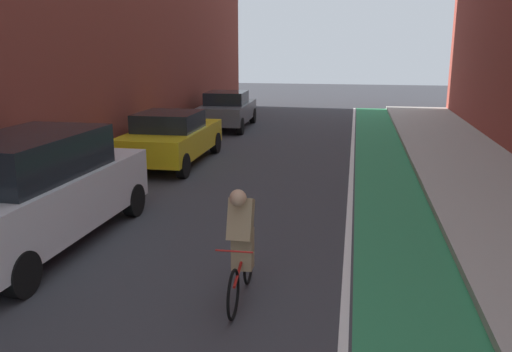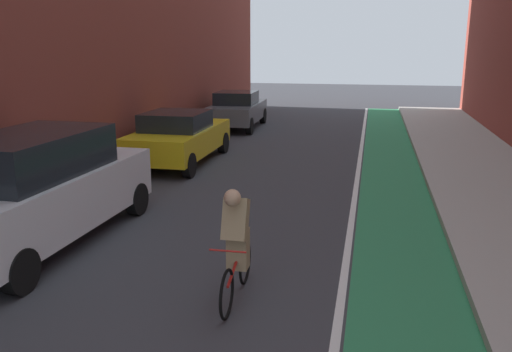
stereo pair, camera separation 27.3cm
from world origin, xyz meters
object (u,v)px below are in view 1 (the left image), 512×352
(parked_suv_white, at_px, (37,189))
(parked_sedan_gray, at_px, (227,109))
(parked_sedan_yellow_cab, at_px, (171,137))
(cyclist_mid, at_px, (241,244))

(parked_suv_white, relative_size, parked_sedan_gray, 1.11)
(parked_suv_white, xyz_separation_m, parked_sedan_gray, (0.00, 13.69, -0.23))
(parked_sedan_yellow_cab, bearing_deg, cyclist_mid, -64.76)
(parked_sedan_gray, relative_size, cyclist_mid, 2.54)
(parked_sedan_yellow_cab, relative_size, cyclist_mid, 2.64)
(parked_suv_white, distance_m, parked_sedan_yellow_cab, 6.74)
(parked_sedan_yellow_cab, height_order, cyclist_mid, cyclist_mid)
(parked_suv_white, distance_m, parked_sedan_gray, 13.69)
(parked_suv_white, height_order, parked_sedan_gray, parked_suv_white)
(parked_suv_white, xyz_separation_m, cyclist_mid, (3.79, -1.30, -0.21))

